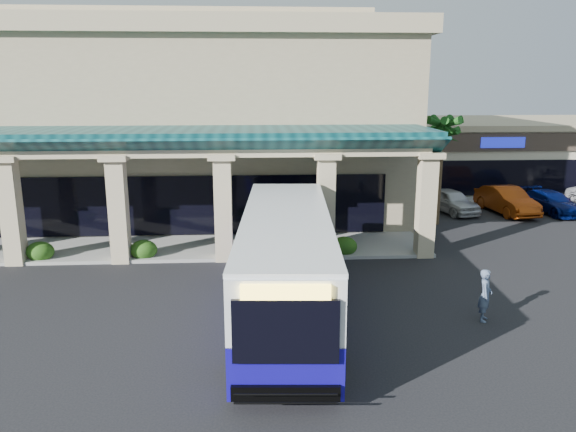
{
  "coord_description": "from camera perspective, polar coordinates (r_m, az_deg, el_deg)",
  "views": [
    {
      "loc": [
        -1.66,
        -18.78,
        7.69
      ],
      "look_at": [
        -0.23,
        4.24,
        2.2
      ],
      "focal_mm": 35.0,
      "sensor_mm": 36.0,
      "label": 1
    }
  ],
  "objects": [
    {
      "name": "ground",
      "position": [
        20.37,
        1.4,
        -8.8
      ],
      "size": [
        110.0,
        110.0,
        0.0
      ],
      "primitive_type": "plane",
      "color": "black"
    },
    {
      "name": "main_building",
      "position": [
        35.42,
        -14.07,
        9.74
      ],
      "size": [
        30.8,
        14.8,
        11.35
      ],
      "primitive_type": null,
      "color": "tan",
      "rests_on": "ground"
    },
    {
      "name": "arcade",
      "position": [
        26.8,
        -17.19,
        2.38
      ],
      "size": [
        30.0,
        6.2,
        5.7
      ],
      "primitive_type": null,
      "color": "#093338",
      "rests_on": "ground"
    },
    {
      "name": "strip_mall",
      "position": [
        47.37,
        21.12,
        6.15
      ],
      "size": [
        22.5,
        12.5,
        4.9
      ],
      "primitive_type": null,
      "color": "beige",
      "rests_on": "ground"
    },
    {
      "name": "palm_0",
      "position": [
        31.77,
        15.19,
        4.98
      ],
      "size": [
        2.4,
        2.4,
        6.6
      ],
      "primitive_type": null,
      "color": "#124011",
      "rests_on": "ground"
    },
    {
      "name": "palm_1",
      "position": [
        34.96,
        15.16,
        5.05
      ],
      "size": [
        2.4,
        2.4,
        5.8
      ],
      "primitive_type": null,
      "color": "#124011",
      "rests_on": "ground"
    },
    {
      "name": "broadleaf_tree",
      "position": [
        39.24,
        10.03,
        5.45
      ],
      "size": [
        2.6,
        2.6,
        4.81
      ],
      "primitive_type": null,
      "color": "#214910",
      "rests_on": "ground"
    },
    {
      "name": "transit_bus",
      "position": [
        18.78,
        -0.18,
        -5.08
      ],
      "size": [
        3.66,
        12.62,
        3.48
      ],
      "primitive_type": null,
      "rotation": [
        0.0,
        0.0,
        -0.06
      ],
      "color": "#140C97",
      "rests_on": "ground"
    },
    {
      "name": "pedestrian",
      "position": [
        19.73,
        19.4,
        -7.6
      ],
      "size": [
        0.65,
        0.76,
        1.77
      ],
      "primitive_type": "imported",
      "rotation": [
        0.0,
        0.0,
        1.14
      ],
      "color": "slate",
      "rests_on": "ground"
    },
    {
      "name": "car_silver",
      "position": [
        35.4,
        16.28,
        1.48
      ],
      "size": [
        2.75,
        4.49,
        1.43
      ],
      "primitive_type": "imported",
      "rotation": [
        0.0,
        0.0,
        0.27
      ],
      "color": "#BDBDBD",
      "rests_on": "ground"
    },
    {
      "name": "car_white",
      "position": [
        36.2,
        21.32,
        1.5
      ],
      "size": [
        2.31,
        5.05,
        1.6
      ],
      "primitive_type": "imported",
      "rotation": [
        0.0,
        0.0,
        0.13
      ],
      "color": "#933509",
      "rests_on": "ground"
    },
    {
      "name": "car_red",
      "position": [
        37.44,
        25.17,
        1.28
      ],
      "size": [
        2.6,
        4.78,
        1.31
      ],
      "primitive_type": "imported",
      "rotation": [
        0.0,
        0.0,
        0.17
      ],
      "color": "#050F4B",
      "rests_on": "ground"
    }
  ]
}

